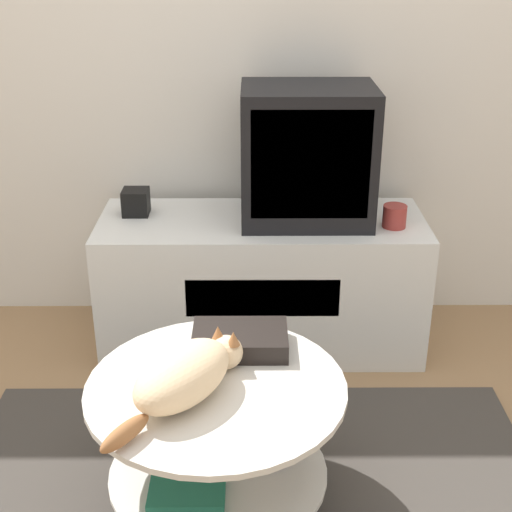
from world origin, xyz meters
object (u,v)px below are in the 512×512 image
tv (307,155)px  cat (185,375)px  speaker (136,202)px  dvd_box (240,340)px

tv → cat: size_ratio=1.10×
tv → speaker: tv is taller
dvd_box → cat: size_ratio=0.61×
dvd_box → cat: bearing=-120.0°
tv → dvd_box: bearing=-107.4°
cat → dvd_box: bearing=4.6°
dvd_box → cat: cat is taller
tv → dvd_box: tv is taller
speaker → tv: bearing=-4.1°
cat → speaker: bearing=49.4°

